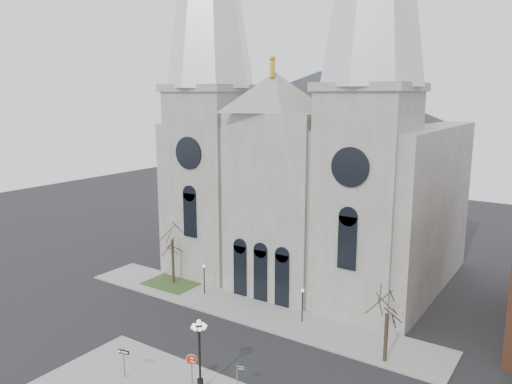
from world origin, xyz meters
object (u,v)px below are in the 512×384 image
Objects in this scene: globe_lamp at (199,346)px; one_way_sign at (124,358)px; street_name_sign at (238,374)px; stop_sign at (192,362)px.

globe_lamp is 2.33× the size of one_way_sign.
stop_sign is at bearing -176.25° from street_name_sign.
one_way_sign is 8.89m from street_name_sign.
one_way_sign is 1.18× the size of street_name_sign.
globe_lamp reaches higher than stop_sign.
street_name_sign is at bearing 9.71° from one_way_sign.
stop_sign is at bearing 10.12° from one_way_sign.
globe_lamp is at bearing 4.41° from one_way_sign.
stop_sign is 5.35m from one_way_sign.
street_name_sign is (3.26, 1.37, -0.55)m from stop_sign.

